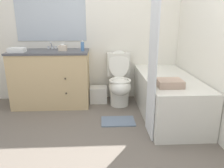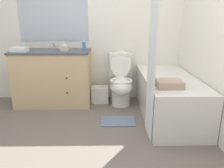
% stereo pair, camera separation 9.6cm
% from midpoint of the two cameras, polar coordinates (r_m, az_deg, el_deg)
% --- Properties ---
extents(ground_plane, '(14.00, 14.00, 0.00)m').
position_cam_midpoint_polar(ground_plane, '(2.34, -2.97, -17.82)').
color(ground_plane, '#6B6056').
extents(wall_back, '(8.00, 0.06, 2.50)m').
position_cam_midpoint_polar(wall_back, '(3.65, -2.46, 15.57)').
color(wall_back, white).
rests_on(wall_back, ground_plane).
extents(wall_right, '(0.05, 2.69, 2.50)m').
position_cam_midpoint_polar(wall_right, '(3.05, 24.25, 13.90)').
color(wall_right, white).
rests_on(wall_right, ground_plane).
extents(vanity_cabinet, '(1.17, 0.60, 0.86)m').
position_cam_midpoint_polar(vanity_cabinet, '(3.55, -14.25, 1.73)').
color(vanity_cabinet, tan).
rests_on(vanity_cabinet, ground_plane).
extents(sink_faucet, '(0.14, 0.12, 0.12)m').
position_cam_midpoint_polar(sink_faucet, '(3.65, -14.10, 9.48)').
color(sink_faucet, silver).
rests_on(sink_faucet, vanity_cabinet).
extents(toilet, '(0.37, 0.64, 0.85)m').
position_cam_midpoint_polar(toilet, '(3.44, 3.10, 0.61)').
color(toilet, silver).
rests_on(toilet, ground_plane).
extents(bathtub, '(0.70, 1.56, 0.56)m').
position_cam_midpoint_polar(bathtub, '(3.15, 15.30, -3.17)').
color(bathtub, silver).
rests_on(bathtub, ground_plane).
extents(shower_curtain, '(0.01, 0.36, 2.04)m').
position_cam_midpoint_polar(shower_curtain, '(2.39, 11.68, 9.21)').
color(shower_curtain, white).
rests_on(shower_curtain, ground_plane).
extents(wastebasket, '(0.28, 0.23, 0.26)m').
position_cam_midpoint_polar(wastebasket, '(3.60, -2.39, -2.70)').
color(wastebasket, silver).
rests_on(wastebasket, ground_plane).
extents(tissue_box, '(0.12, 0.12, 0.10)m').
position_cam_midpoint_polar(tissue_box, '(3.41, -11.48, 9.27)').
color(tissue_box, beige).
rests_on(tissue_box, vanity_cabinet).
extents(soap_dispenser, '(0.05, 0.05, 0.16)m').
position_cam_midpoint_polar(soap_dispenser, '(3.33, -6.49, 9.84)').
color(soap_dispenser, '#4C7AB2').
rests_on(soap_dispenser, vanity_cabinet).
extents(hand_towel_folded, '(0.22, 0.17, 0.06)m').
position_cam_midpoint_polar(hand_towel_folded, '(3.47, -22.29, 8.35)').
color(hand_towel_folded, white).
rests_on(hand_towel_folded, vanity_cabinet).
extents(bath_towel_folded, '(0.29, 0.24, 0.08)m').
position_cam_midpoint_polar(bath_towel_folded, '(2.60, 15.75, 0.08)').
color(bath_towel_folded, tan).
rests_on(bath_towel_folded, bathtub).
extents(bath_mat, '(0.45, 0.30, 0.02)m').
position_cam_midpoint_polar(bath_mat, '(2.96, 2.50, -9.72)').
color(bath_mat, slate).
rests_on(bath_mat, ground_plane).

